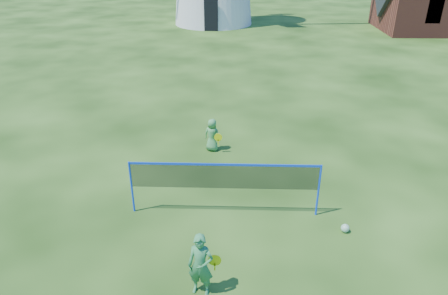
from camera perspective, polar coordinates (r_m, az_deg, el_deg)
The scene contains 5 objects.
ground at distance 11.93m, azimuth -1.05°, elevation -7.52°, with size 220.00×220.00×0.00m, color black.
badminton_net at distance 10.86m, azimuth 0.06°, elevation -4.13°, with size 5.05×0.05×1.55m.
player_girl at distance 8.82m, azimuth -3.25°, elevation -15.97°, with size 0.72×0.46×1.48m.
player_boy at distance 14.49m, azimuth -1.64°, elevation 1.75°, with size 0.69×0.54×1.18m.
play_ball at distance 11.20m, azimuth 16.41°, elevation -10.67°, with size 0.22×0.22×0.22m, color green.
Camera 1 is at (0.55, -9.84, 6.72)m, focal length 33.03 mm.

